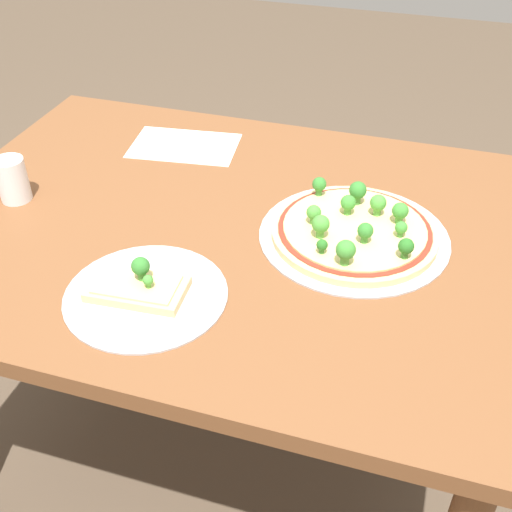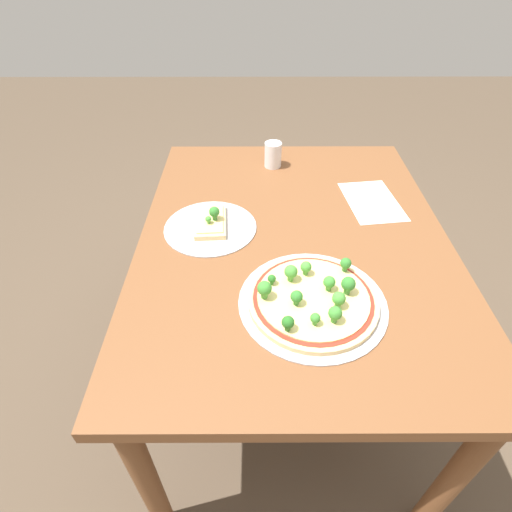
{
  "view_description": "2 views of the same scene",
  "coord_description": "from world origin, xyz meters",
  "px_view_note": "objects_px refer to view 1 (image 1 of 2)",
  "views": [
    {
      "loc": [
        0.39,
        -0.99,
        1.47
      ],
      "look_at": [
        0.12,
        -0.11,
        0.76
      ],
      "focal_mm": 45.0,
      "sensor_mm": 36.0,
      "label": 1
    },
    {
      "loc": [
        0.94,
        -0.12,
        1.48
      ],
      "look_at": [
        0.12,
        -0.11,
        0.76
      ],
      "focal_mm": 28.0,
      "sensor_mm": 36.0,
      "label": 2
    }
  ],
  "objects_px": {
    "dining_table": "(219,258)",
    "drinking_cup": "(12,180)",
    "pizza_tray_slice": "(142,290)",
    "pizza_tray_whole": "(354,230)"
  },
  "relations": [
    {
      "from": "pizza_tray_whole",
      "to": "pizza_tray_slice",
      "type": "height_order",
      "value": "pizza_tray_whole"
    },
    {
      "from": "dining_table",
      "to": "drinking_cup",
      "type": "xyz_separation_m",
      "value": [
        -0.43,
        -0.05,
        0.14
      ]
    },
    {
      "from": "pizza_tray_whole",
      "to": "dining_table",
      "type": "bearing_deg",
      "value": -174.75
    },
    {
      "from": "dining_table",
      "to": "drinking_cup",
      "type": "bearing_deg",
      "value": -173.61
    },
    {
      "from": "dining_table",
      "to": "drinking_cup",
      "type": "height_order",
      "value": "drinking_cup"
    },
    {
      "from": "dining_table",
      "to": "pizza_tray_slice",
      "type": "relative_size",
      "value": 4.23
    },
    {
      "from": "dining_table",
      "to": "pizza_tray_whole",
      "type": "bearing_deg",
      "value": 5.25
    },
    {
      "from": "pizza_tray_whole",
      "to": "drinking_cup",
      "type": "xyz_separation_m",
      "value": [
        -0.7,
        -0.07,
        0.03
      ]
    },
    {
      "from": "pizza_tray_slice",
      "to": "drinking_cup",
      "type": "distance_m",
      "value": 0.44
    },
    {
      "from": "pizza_tray_slice",
      "to": "drinking_cup",
      "type": "relative_size",
      "value": 3.04
    }
  ]
}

